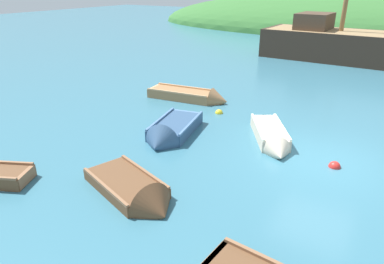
{
  "coord_description": "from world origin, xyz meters",
  "views": [
    {
      "loc": [
        1.45,
        -10.2,
        5.05
      ],
      "look_at": [
        -4.29,
        -0.69,
        0.25
      ],
      "focal_mm": 32.42,
      "sensor_mm": 36.0,
      "label": 1
    }
  ],
  "objects_px": {
    "rowboat_near_dock": "(137,195)",
    "buoy_red": "(334,167)",
    "buoy_yellow": "(219,113)",
    "rowboat_outer_right": "(271,139)",
    "rowboat_outer_left": "(193,97)",
    "sailing_ship": "(370,51)",
    "rowboat_portside": "(170,133)"
  },
  "relations": [
    {
      "from": "rowboat_portside",
      "to": "rowboat_outer_left",
      "type": "relative_size",
      "value": 0.83
    },
    {
      "from": "rowboat_portside",
      "to": "buoy_yellow",
      "type": "height_order",
      "value": "rowboat_portside"
    },
    {
      "from": "rowboat_outer_left",
      "to": "sailing_ship",
      "type": "bearing_deg",
      "value": 58.87
    },
    {
      "from": "sailing_ship",
      "to": "rowboat_outer_left",
      "type": "xyz_separation_m",
      "value": [
        -6.05,
        -13.21,
        -0.62
      ]
    },
    {
      "from": "rowboat_near_dock",
      "to": "buoy_red",
      "type": "distance_m",
      "value": 5.87
    },
    {
      "from": "rowboat_portside",
      "to": "rowboat_near_dock",
      "type": "relative_size",
      "value": 1.02
    },
    {
      "from": "rowboat_outer_right",
      "to": "buoy_yellow",
      "type": "distance_m",
      "value": 3.31
    },
    {
      "from": "rowboat_outer_right",
      "to": "buoy_red",
      "type": "height_order",
      "value": "rowboat_outer_right"
    },
    {
      "from": "buoy_yellow",
      "to": "rowboat_portside",
      "type": "bearing_deg",
      "value": -96.89
    },
    {
      "from": "rowboat_near_dock",
      "to": "rowboat_outer_left",
      "type": "relative_size",
      "value": 0.81
    },
    {
      "from": "sailing_ship",
      "to": "buoy_yellow",
      "type": "height_order",
      "value": "sailing_ship"
    },
    {
      "from": "sailing_ship",
      "to": "rowboat_outer_left",
      "type": "relative_size",
      "value": 4.39
    },
    {
      "from": "rowboat_portside",
      "to": "sailing_ship",
      "type": "bearing_deg",
      "value": 153.67
    },
    {
      "from": "rowboat_portside",
      "to": "rowboat_near_dock",
      "type": "height_order",
      "value": "rowboat_portside"
    },
    {
      "from": "rowboat_outer_right",
      "to": "rowboat_near_dock",
      "type": "distance_m",
      "value": 5.3
    },
    {
      "from": "rowboat_outer_right",
      "to": "rowboat_outer_left",
      "type": "distance_m",
      "value": 5.42
    },
    {
      "from": "rowboat_portside",
      "to": "rowboat_outer_left",
      "type": "bearing_deg",
      "value": -171.03
    },
    {
      "from": "rowboat_portside",
      "to": "rowboat_outer_left",
      "type": "distance_m",
      "value": 4.31
    },
    {
      "from": "rowboat_outer_right",
      "to": "rowboat_outer_left",
      "type": "xyz_separation_m",
      "value": [
        -4.74,
        2.63,
        -0.0
      ]
    },
    {
      "from": "rowboat_near_dock",
      "to": "buoy_red",
      "type": "xyz_separation_m",
      "value": [
        4.0,
        4.3,
        -0.09
      ]
    },
    {
      "from": "sailing_ship",
      "to": "buoy_red",
      "type": "relative_size",
      "value": 49.13
    },
    {
      "from": "sailing_ship",
      "to": "rowboat_portside",
      "type": "distance_m",
      "value": 17.84
    },
    {
      "from": "rowboat_portside",
      "to": "buoy_red",
      "type": "height_order",
      "value": "rowboat_portside"
    },
    {
      "from": "rowboat_outer_left",
      "to": "rowboat_portside",
      "type": "bearing_deg",
      "value": -75.97
    },
    {
      "from": "rowboat_near_dock",
      "to": "rowboat_outer_left",
      "type": "height_order",
      "value": "rowboat_near_dock"
    },
    {
      "from": "sailing_ship",
      "to": "rowboat_outer_right",
      "type": "distance_m",
      "value": 15.9
    },
    {
      "from": "sailing_ship",
      "to": "buoy_red",
      "type": "bearing_deg",
      "value": -84.64
    },
    {
      "from": "rowboat_near_dock",
      "to": "buoy_yellow",
      "type": "relative_size",
      "value": 9.71
    },
    {
      "from": "buoy_yellow",
      "to": "sailing_ship",
      "type": "bearing_deg",
      "value": 73.6
    },
    {
      "from": "rowboat_outer_right",
      "to": "rowboat_outer_left",
      "type": "height_order",
      "value": "rowboat_outer_left"
    },
    {
      "from": "rowboat_near_dock",
      "to": "buoy_yellow",
      "type": "distance_m",
      "value": 6.74
    },
    {
      "from": "rowboat_outer_left",
      "to": "buoy_yellow",
      "type": "bearing_deg",
      "value": -33.68
    }
  ]
}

